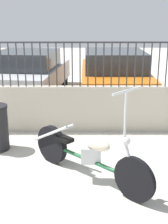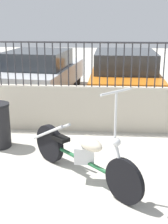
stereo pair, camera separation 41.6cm
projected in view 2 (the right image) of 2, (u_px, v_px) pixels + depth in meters
The scene contains 3 objects.
motorcycle_green at pixel (77, 152), 4.53m from camera, with size 1.71×1.66×1.45m.
car_silver at pixel (40, 72), 9.35m from camera, with size 2.29×4.13×1.32m.
car_orange at pixel (124, 75), 8.83m from camera, with size 1.81×4.19×1.36m.
Camera 2 is at (3.12, -3.48, 2.29)m, focal length 50.00 mm.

